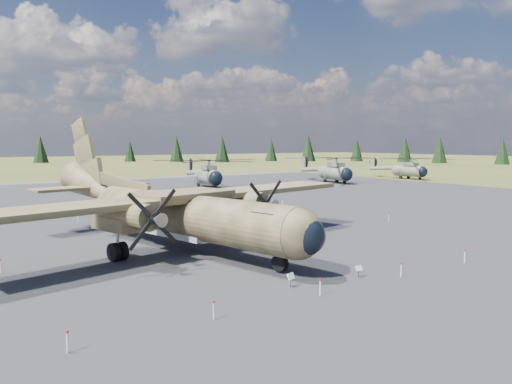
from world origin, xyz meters
TOP-DOWN VIEW (x-y plane):
  - ground at (0.00, 0.00)m, footprint 500.00×500.00m
  - apron at (0.00, 10.00)m, footprint 120.00×120.00m
  - transport_plane at (-5.21, 0.93)m, footprint 31.35×28.13m
  - helicopter_near at (19.67, 41.36)m, footprint 21.27×23.01m
  - helicopter_mid at (43.83, 36.82)m, footprint 21.30×23.30m
  - helicopter_far at (63.49, 35.71)m, footprint 17.05×20.08m
  - info_placard_left at (-4.30, -11.52)m, footprint 0.52×0.32m
  - info_placard_right at (0.03, -12.17)m, footprint 0.44×0.19m
  - barrier_fence at (-0.46, -0.08)m, footprint 33.12×29.62m
  - treeline at (-1.89, -0.30)m, footprint 333.37×332.81m

SIDE VIEW (x-z plane):
  - ground at x=0.00m, z-range 0.00..0.00m
  - apron at x=0.00m, z-range -0.02..0.02m
  - info_placard_right at x=0.03m, z-range 0.11..0.80m
  - info_placard_left at x=-4.30m, z-range 0.13..0.89m
  - barrier_fence at x=-0.46m, z-range 0.08..0.93m
  - transport_plane at x=-5.21m, z-range -2.20..8.16m
  - helicopter_far at x=63.49m, z-range 0.90..5.22m
  - helicopter_near at x=19.67m, z-range 0.98..5.69m
  - helicopter_mid at x=43.83m, z-range 1.00..5.79m
  - treeline at x=-1.89m, z-range -0.68..10.31m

